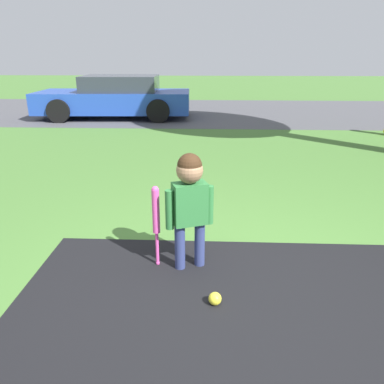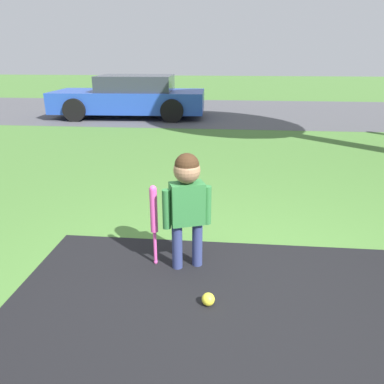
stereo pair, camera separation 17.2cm
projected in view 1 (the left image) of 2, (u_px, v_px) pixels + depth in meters
The scene contains 6 objects.
ground_plane at pixel (232, 307), 2.70m from camera, with size 60.00×60.00×0.00m, color #477533.
street_strip at pixel (215, 111), 11.87m from camera, with size 40.00×6.00×0.01m.
child at pixel (190, 196), 3.00m from camera, with size 0.39×0.24×1.00m.
baseball_bat at pixel (156, 215), 3.09m from camera, with size 0.06×0.06×0.72m.
sports_ball at pixel (215, 299), 2.72m from camera, with size 0.10×0.10×0.10m.
parked_car at pixel (116, 98), 10.54m from camera, with size 4.29×2.06×1.15m.
Camera 1 is at (-0.19, -2.26, 1.72)m, focal length 35.00 mm.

